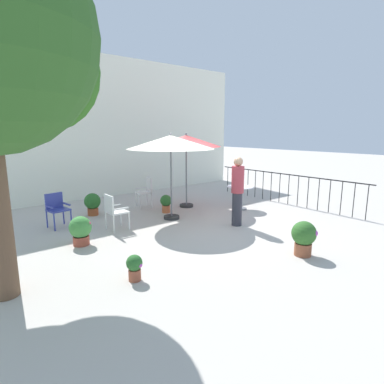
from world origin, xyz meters
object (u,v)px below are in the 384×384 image
(potted_plant_2, at_px, (304,236))
(standing_person, at_px, (237,190))
(patio_umbrella_1, at_px, (171,143))
(potted_plant_3, at_px, (93,203))
(potted_plant_4, at_px, (135,266))
(cafe_table_0, at_px, (240,193))
(patio_chair_1, at_px, (146,190))
(patio_chair_2, at_px, (114,209))
(potted_plant_1, at_px, (81,229))
(patio_chair_0, at_px, (57,207))
(patio_umbrella_0, at_px, (186,141))
(potted_plant_0, at_px, (166,203))

(potted_plant_2, height_order, standing_person, standing_person)
(patio_umbrella_1, relative_size, potted_plant_3, 3.65)
(potted_plant_4, bearing_deg, cafe_table_0, 23.78)
(patio_chair_1, relative_size, standing_person, 0.53)
(patio_chair_2, relative_size, potted_plant_1, 1.42)
(potted_plant_1, xyz_separation_m, potted_plant_4, (0.10, -2.18, -0.10))
(patio_chair_0, relative_size, patio_chair_1, 0.92)
(patio_umbrella_1, relative_size, cafe_table_0, 2.87)
(patio_chair_1, xyz_separation_m, potted_plant_3, (-1.74, 0.09, -0.19))
(potted_plant_4, xyz_separation_m, standing_person, (3.57, 1.04, 0.68))
(patio_chair_1, bearing_deg, potted_plant_4, -122.97)
(potted_plant_1, bearing_deg, patio_chair_0, 90.02)
(patio_chair_1, relative_size, potted_plant_2, 1.35)
(patio_umbrella_0, bearing_deg, potted_plant_2, -98.54)
(patio_umbrella_0, xyz_separation_m, potted_plant_1, (-3.89, -1.28, -1.75))
(patio_umbrella_0, bearing_deg, potted_plant_1, -161.78)
(patio_umbrella_0, relative_size, patio_chair_2, 2.62)
(potted_plant_1, bearing_deg, potted_plant_3, 62.70)
(cafe_table_0, relative_size, standing_person, 0.46)
(patio_chair_0, bearing_deg, potted_plant_4, -88.51)
(cafe_table_0, bearing_deg, potted_plant_3, 150.22)
(patio_chair_1, height_order, potted_plant_1, patio_chair_1)
(potted_plant_0, bearing_deg, potted_plant_3, 148.78)
(potted_plant_4, bearing_deg, standing_person, 16.27)
(potted_plant_1, distance_m, potted_plant_4, 2.19)
(potted_plant_1, relative_size, potted_plant_4, 1.44)
(potted_plant_2, bearing_deg, patio_chair_0, 122.52)
(patio_chair_2, distance_m, standing_person, 3.14)
(patio_chair_0, height_order, potted_plant_2, patio_chair_0)
(patio_umbrella_0, height_order, potted_plant_3, patio_umbrella_0)
(cafe_table_0, bearing_deg, standing_person, -140.15)
(cafe_table_0, height_order, patio_chair_0, patio_chair_0)
(cafe_table_0, relative_size, potted_plant_1, 1.30)
(potted_plant_1, height_order, standing_person, standing_person)
(potted_plant_3, bearing_deg, patio_umbrella_1, -48.28)
(potted_plant_3, bearing_deg, standing_person, -52.87)
(potted_plant_1, relative_size, potted_plant_3, 0.98)
(patio_chair_1, height_order, potted_plant_4, patio_chair_1)
(patio_umbrella_1, distance_m, patio_chair_2, 2.32)
(patio_umbrella_1, distance_m, potted_plant_4, 4.14)
(patio_umbrella_0, height_order, potted_plant_4, patio_umbrella_0)
(cafe_table_0, height_order, potted_plant_4, cafe_table_0)
(patio_chair_2, xyz_separation_m, potted_plant_3, (0.12, 1.70, -0.17))
(patio_chair_1, distance_m, standing_person, 3.36)
(patio_umbrella_1, height_order, cafe_table_0, patio_umbrella_1)
(potted_plant_2, xyz_separation_m, standing_person, (0.47, 2.21, 0.54))
(cafe_table_0, height_order, potted_plant_1, cafe_table_0)
(cafe_table_0, distance_m, potted_plant_3, 4.47)
(patio_umbrella_0, height_order, potted_plant_2, patio_umbrella_0)
(patio_umbrella_1, bearing_deg, patio_chair_0, 155.59)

